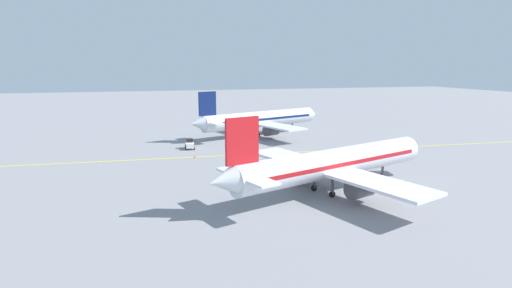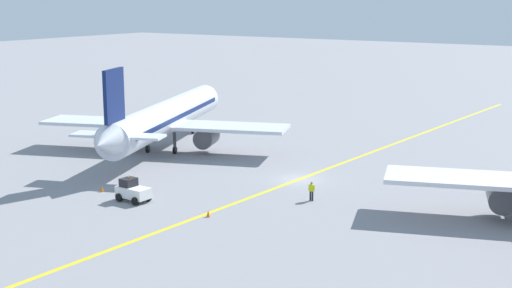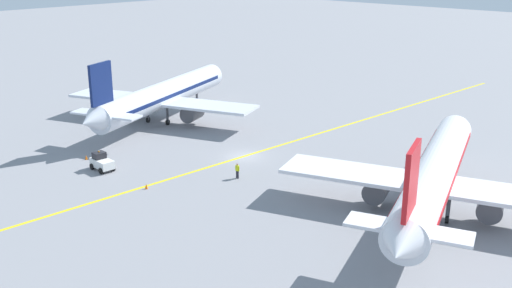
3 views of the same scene
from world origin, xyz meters
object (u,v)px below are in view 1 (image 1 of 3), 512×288
Objects in this scene: baggage_tug_white at (190,144)px; traffic_cone_mid_apron at (191,143)px; ground_crew_worker at (248,156)px; airplane_adjacent_stand at (333,164)px; airplane_at_gate at (260,120)px; traffic_cone_near_nose at (195,156)px.

baggage_tug_white reaches higher than traffic_cone_mid_apron.
ground_crew_worker is at bearing 33.33° from baggage_tug_white.
baggage_tug_white is 15.30m from ground_crew_worker.
airplane_at_gate is at bearing 175.88° from airplane_adjacent_stand.
airplane_at_gate is at bearing 137.54° from traffic_cone_near_nose.
traffic_cone_mid_apron is at bearing -155.75° from ground_crew_worker.
traffic_cone_mid_apron is (6.58, -16.66, -3.43)m from airplane_at_gate.
airplane_at_gate is 25.49m from ground_crew_worker.
ground_crew_worker is at bearing -20.67° from airplane_at_gate.
traffic_cone_mid_apron is at bearing 176.54° from traffic_cone_near_nose.
airplane_adjacent_stand is 28.25m from traffic_cone_near_nose.
traffic_cone_near_nose is at bearing -42.46° from airplane_at_gate.
airplane_adjacent_stand reaches higher than traffic_cone_near_nose.
airplane_adjacent_stand is at bearing 20.33° from traffic_cone_mid_apron.
airplane_adjacent_stand is 62.76× the size of traffic_cone_near_nose.
traffic_cone_mid_apron is (-12.45, 0.75, 0.00)m from traffic_cone_near_nose.
ground_crew_worker is (12.78, 8.40, 0.01)m from baggage_tug_white.
traffic_cone_near_nose is at bearing -0.46° from baggage_tug_white.
airplane_at_gate is 20.44× the size of ground_crew_worker.
airplane_adjacent_stand is 62.76× the size of traffic_cone_mid_apron.
airplane_at_gate is 43.25m from airplane_adjacent_stand.
airplane_at_gate is 11.15× the size of baggage_tug_white.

